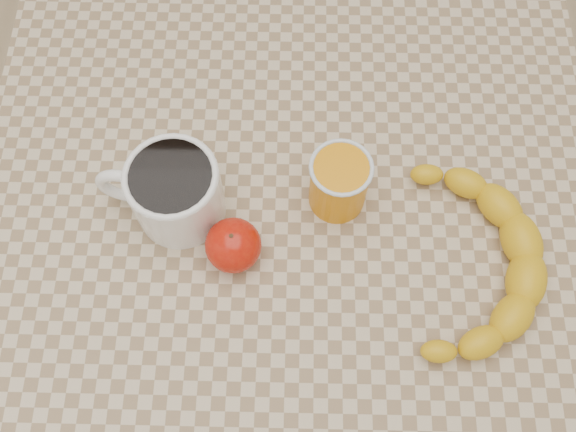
{
  "coord_description": "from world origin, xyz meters",
  "views": [
    {
      "loc": [
        0.01,
        -0.31,
        1.49
      ],
      "look_at": [
        0.0,
        0.0,
        0.77
      ],
      "focal_mm": 40.0,
      "sensor_mm": 36.0,
      "label": 1
    }
  ],
  "objects_px": {
    "coffee_mug": "(173,190)",
    "orange_juice_glass": "(339,183)",
    "table": "(288,246)",
    "apple": "(233,245)",
    "banana": "(472,263)"
  },
  "relations": [
    {
      "from": "coffee_mug",
      "to": "banana",
      "type": "height_order",
      "value": "coffee_mug"
    },
    {
      "from": "coffee_mug",
      "to": "apple",
      "type": "height_order",
      "value": "coffee_mug"
    },
    {
      "from": "orange_juice_glass",
      "to": "apple",
      "type": "bearing_deg",
      "value": -148.07
    },
    {
      "from": "table",
      "to": "coffee_mug",
      "type": "height_order",
      "value": "coffee_mug"
    },
    {
      "from": "orange_juice_glass",
      "to": "apple",
      "type": "height_order",
      "value": "orange_juice_glass"
    },
    {
      "from": "coffee_mug",
      "to": "apple",
      "type": "distance_m",
      "value": 0.1
    },
    {
      "from": "apple",
      "to": "orange_juice_glass",
      "type": "bearing_deg",
      "value": 31.93
    },
    {
      "from": "coffee_mug",
      "to": "orange_juice_glass",
      "type": "distance_m",
      "value": 0.2
    },
    {
      "from": "table",
      "to": "coffee_mug",
      "type": "xyz_separation_m",
      "value": [
        -0.14,
        0.02,
        0.14
      ]
    },
    {
      "from": "orange_juice_glass",
      "to": "banana",
      "type": "distance_m",
      "value": 0.18
    },
    {
      "from": "coffee_mug",
      "to": "orange_juice_glass",
      "type": "xyz_separation_m",
      "value": [
        0.2,
        0.02,
        -0.01
      ]
    },
    {
      "from": "coffee_mug",
      "to": "table",
      "type": "bearing_deg",
      "value": -7.03
    },
    {
      "from": "coffee_mug",
      "to": "orange_juice_glass",
      "type": "height_order",
      "value": "coffee_mug"
    },
    {
      "from": "table",
      "to": "orange_juice_glass",
      "type": "height_order",
      "value": "orange_juice_glass"
    },
    {
      "from": "apple",
      "to": "banana",
      "type": "distance_m",
      "value": 0.28
    }
  ]
}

